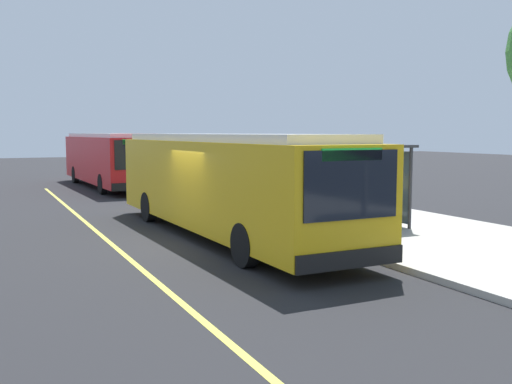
% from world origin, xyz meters
% --- Properties ---
extents(ground_plane, '(120.00, 120.00, 0.00)m').
position_xyz_m(ground_plane, '(0.00, 0.00, 0.00)').
color(ground_plane, '#232326').
extents(sidewalk_curb, '(44.00, 6.40, 0.15)m').
position_xyz_m(sidewalk_curb, '(0.00, 6.00, 0.07)').
color(sidewalk_curb, '#B7B2A8').
rests_on(sidewalk_curb, ground_plane).
extents(lane_stripe_center, '(36.00, 0.14, 0.01)m').
position_xyz_m(lane_stripe_center, '(0.00, -2.20, 0.00)').
color(lane_stripe_center, '#E0D64C').
rests_on(lane_stripe_center, ground_plane).
extents(transit_bus_main, '(12.43, 2.88, 2.95)m').
position_xyz_m(transit_bus_main, '(-0.46, 1.01, 1.62)').
color(transit_bus_main, gold).
rests_on(transit_bus_main, ground_plane).
extents(transit_bus_second, '(11.96, 2.96, 2.95)m').
position_xyz_m(transit_bus_second, '(-17.40, 1.06, 1.62)').
color(transit_bus_second, red).
rests_on(transit_bus_second, ground_plane).
extents(bus_shelter, '(2.90, 1.60, 2.48)m').
position_xyz_m(bus_shelter, '(-0.04, 5.67, 1.92)').
color(bus_shelter, '#333338').
rests_on(bus_shelter, sidewalk_curb).
extents(waiting_bench, '(1.60, 0.48, 0.95)m').
position_xyz_m(waiting_bench, '(0.15, 5.55, 0.63)').
color(waiting_bench, brown).
rests_on(waiting_bench, sidewalk_curb).
extents(route_sign_post, '(0.44, 0.08, 2.80)m').
position_xyz_m(route_sign_post, '(2.47, 3.40, 1.96)').
color(route_sign_post, '#333338').
rests_on(route_sign_post, sidewalk_curb).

